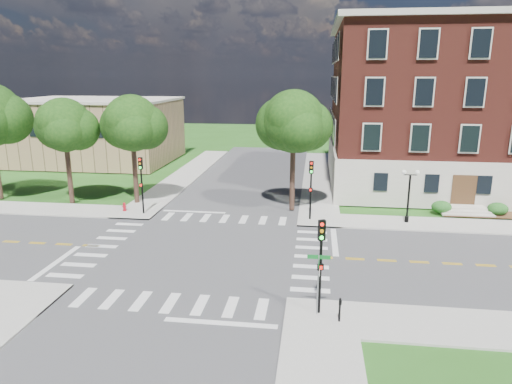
# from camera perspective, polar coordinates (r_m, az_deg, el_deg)

# --- Properties ---
(ground) EXTENTS (160.00, 160.00, 0.00)m
(ground) POSITION_cam_1_polar(r_m,az_deg,el_deg) (31.08, -6.59, -7.40)
(ground) COLOR #255417
(ground) RESTS_ON ground
(road_ew) EXTENTS (90.00, 12.00, 0.01)m
(road_ew) POSITION_cam_1_polar(r_m,az_deg,el_deg) (31.07, -6.59, -7.40)
(road_ew) COLOR #3D3D3F
(road_ew) RESTS_ON ground
(road_ns) EXTENTS (12.00, 90.00, 0.01)m
(road_ns) POSITION_cam_1_polar(r_m,az_deg,el_deg) (31.07, -6.59, -7.39)
(road_ns) COLOR #3D3D3F
(road_ns) RESTS_ON ground
(sidewalk_ne) EXTENTS (34.00, 34.00, 0.12)m
(sidewalk_ne) POSITION_cam_1_polar(r_m,az_deg,el_deg) (45.54, 17.52, -0.79)
(sidewalk_ne) COLOR #9E9B93
(sidewalk_ne) RESTS_ON ground
(sidewalk_nw) EXTENTS (34.00, 34.00, 0.12)m
(sidewalk_nw) POSITION_cam_1_polar(r_m,az_deg,el_deg) (50.18, -19.54, 0.42)
(sidewalk_nw) COLOR #9E9B93
(sidewalk_nw) RESTS_ON ground
(crosswalk_east) EXTENTS (2.20, 10.20, 0.02)m
(crosswalk_east) POSITION_cam_1_polar(r_m,az_deg,el_deg) (30.23, 6.92, -8.06)
(crosswalk_east) COLOR silver
(crosswalk_east) RESTS_ON ground
(stop_bar_east) EXTENTS (0.40, 5.50, 0.00)m
(stop_bar_east) POSITION_cam_1_polar(r_m,az_deg,el_deg) (33.06, 9.78, -6.16)
(stop_bar_east) COLOR silver
(stop_bar_east) RESTS_ON ground
(main_building) EXTENTS (30.60, 22.40, 16.50)m
(main_building) POSITION_cam_1_polar(r_m,az_deg,el_deg) (52.77, 26.37, 9.54)
(main_building) COLOR #BBB4A5
(main_building) RESTS_ON ground
(secondary_building) EXTENTS (20.40, 15.40, 8.30)m
(secondary_building) POSITION_cam_1_polar(r_m,az_deg,el_deg) (65.29, -19.35, 7.30)
(secondary_building) COLOR #A18158
(secondary_building) RESTS_ON ground
(tree_b) EXTENTS (4.72, 4.72, 9.49)m
(tree_b) POSITION_cam_1_polar(r_m,az_deg,el_deg) (43.84, -22.85, 7.70)
(tree_b) COLOR #322019
(tree_b) RESTS_ON ground
(tree_c) EXTENTS (4.98, 4.98, 9.75)m
(tree_c) POSITION_cam_1_polar(r_m,az_deg,el_deg) (42.10, -15.27, 8.28)
(tree_c) COLOR #322019
(tree_c) RESTS_ON ground
(tree_d) EXTENTS (5.25, 5.25, 10.26)m
(tree_d) POSITION_cam_1_polar(r_m,az_deg,el_deg) (38.44, 4.71, 8.74)
(tree_d) COLOR #322019
(tree_d) RESTS_ON ground
(traffic_signal_se) EXTENTS (0.38, 0.46, 4.80)m
(traffic_signal_se) POSITION_cam_1_polar(r_m,az_deg,el_deg) (22.20, 8.11, -7.77)
(traffic_signal_se) COLOR black
(traffic_signal_se) RESTS_ON ground
(traffic_signal_ne) EXTENTS (0.37, 0.44, 4.80)m
(traffic_signal_ne) POSITION_cam_1_polar(r_m,az_deg,el_deg) (36.60, 6.89, 1.20)
(traffic_signal_ne) COLOR black
(traffic_signal_ne) RESTS_ON ground
(traffic_signal_nw) EXTENTS (0.33, 0.36, 4.80)m
(traffic_signal_nw) POSITION_cam_1_polar(r_m,az_deg,el_deg) (39.08, -14.14, 1.71)
(traffic_signal_nw) COLOR black
(traffic_signal_nw) RESTS_ON ground
(twin_lamp_west) EXTENTS (1.36, 0.36, 4.23)m
(twin_lamp_west) POSITION_cam_1_polar(r_m,az_deg,el_deg) (37.73, 18.57, -0.10)
(twin_lamp_west) COLOR black
(twin_lamp_west) RESTS_ON ground
(street_sign_pole) EXTENTS (1.10, 1.10, 3.10)m
(street_sign_pole) POSITION_cam_1_polar(r_m,az_deg,el_deg) (22.41, 7.82, -9.98)
(street_sign_pole) COLOR gray
(street_sign_pole) RESTS_ON ground
(push_button_post) EXTENTS (0.14, 0.21, 1.20)m
(push_button_post) POSITION_cam_1_polar(r_m,az_deg,el_deg) (22.61, 10.44, -14.14)
(push_button_post) COLOR black
(push_button_post) RESTS_ON ground
(fire_hydrant) EXTENTS (0.35, 0.35, 0.75)m
(fire_hydrant) POSITION_cam_1_polar(r_m,az_deg,el_deg) (40.88, -16.13, -1.81)
(fire_hydrant) COLOR #A40C18
(fire_hydrant) RESTS_ON ground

